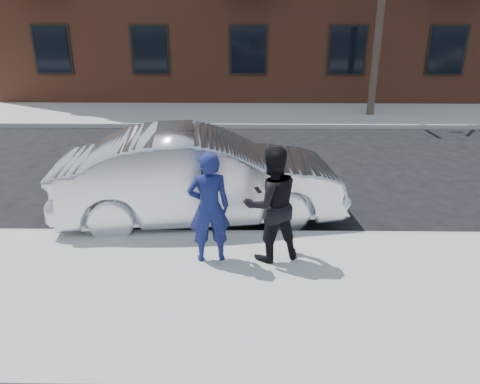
{
  "coord_description": "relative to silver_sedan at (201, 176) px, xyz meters",
  "views": [
    {
      "loc": [
        0.07,
        -5.76,
        3.83
      ],
      "look_at": [
        -0.03,
        0.4,
        1.36
      ],
      "focal_mm": 35.0,
      "sensor_mm": 36.0,
      "label": 1
    }
  ],
  "objects": [
    {
      "name": "ground",
      "position": [
        0.78,
        -2.41,
        -0.86
      ],
      "size": [
        100.0,
        100.0,
        0.0
      ],
      "primitive_type": "plane",
      "color": "black",
      "rests_on": "ground"
    },
    {
      "name": "near_sidewalk",
      "position": [
        0.78,
        -2.66,
        -0.79
      ],
      "size": [
        50.0,
        3.5,
        0.15
      ],
      "primitive_type": "cube",
      "color": "#989790",
      "rests_on": "ground"
    },
    {
      "name": "near_curb",
      "position": [
        0.78,
        -0.86,
        -0.79
      ],
      "size": [
        50.0,
        0.1,
        0.15
      ],
      "primitive_type": "cube",
      "color": "#999691",
      "rests_on": "ground"
    },
    {
      "name": "far_sidewalk",
      "position": [
        0.78,
        8.84,
        -0.79
      ],
      "size": [
        50.0,
        3.5,
        0.15
      ],
      "primitive_type": "cube",
      "color": "#989790",
      "rests_on": "ground"
    },
    {
      "name": "far_curb",
      "position": [
        0.78,
        7.04,
        -0.79
      ],
      "size": [
        50.0,
        0.1,
        0.15
      ],
      "primitive_type": "cube",
      "color": "#999691",
      "rests_on": "ground"
    },
    {
      "name": "silver_sedan",
      "position": [
        0.0,
        0.0,
        0.0
      ],
      "size": [
        5.41,
        2.46,
        1.72
      ],
      "primitive_type": "imported",
      "rotation": [
        0.0,
        0.0,
        1.69
      ],
      "color": "silver",
      "rests_on": "ground"
    },
    {
      "name": "man_hoodie",
      "position": [
        0.29,
        -1.8,
        0.16
      ],
      "size": [
        0.7,
        0.54,
        1.74
      ],
      "rotation": [
        0.0,
        0.0,
        3.32
      ],
      "color": "navy",
      "rests_on": "near_sidewalk"
    },
    {
      "name": "man_peacoat",
      "position": [
        1.22,
        -1.73,
        0.19
      ],
      "size": [
        1.05,
        0.93,
        1.8
      ],
      "rotation": [
        0.0,
        0.0,
        3.47
      ],
      "color": "black",
      "rests_on": "near_sidewalk"
    }
  ]
}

